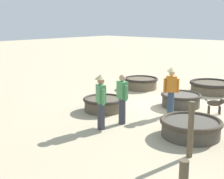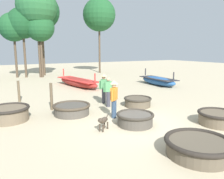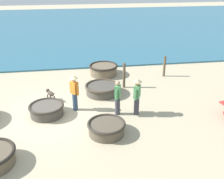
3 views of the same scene
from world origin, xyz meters
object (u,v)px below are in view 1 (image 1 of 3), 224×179
Objects in this scene: coracle_beside_post at (141,83)px; dog at (216,104)px; mooring_post_shoreline at (191,130)px; fisherman_with_hat at (101,98)px; coracle_far_left at (181,99)px; fisherman_standing_left at (122,98)px; fisherman_by_coracle at (171,88)px; coracle_center at (104,104)px; coracle_front_right at (211,87)px; coracle_far_right at (191,127)px.

dog is (-4.39, 1.62, 0.08)m from coracle_beside_post.
fisherman_with_hat is at bearing -0.41° from mooring_post_shoreline.
coracle_beside_post reaches higher than coracle_far_left.
coracle_beside_post is 0.96× the size of fisherman_with_hat.
fisherman_by_coracle is at bearing -110.17° from fisherman_standing_left.
coracle_beside_post reaches higher than coracle_center.
fisherman_with_hat reaches higher than fisherman_standing_left.
coracle_far_left is 0.78× the size of coracle_front_right.
coracle_center is 4.47m from mooring_post_shoreline.
coracle_center is at bearing 52.76° from coracle_far_left.
coracle_center is at bearing 35.67° from dog.
coracle_far_left is at bearing -97.13° from fisherman_standing_left.
fisherman_with_hat is (-1.27, 1.48, 0.69)m from coracle_center.
fisherman_with_hat is 1.06× the size of fisherman_standing_left.
fisherman_by_coracle is 1.71m from dog.
fisherman_by_coracle is at bearing -51.34° from mooring_post_shoreline.
coracle_far_left is at bearing -55.99° from coracle_far_right.
fisherman_with_hat reaches higher than coracle_far_right.
coracle_beside_post is 0.83× the size of coracle_front_right.
fisherman_standing_left reaches higher than dog.
coracle_center is at bearing 28.54° from fisherman_by_coracle.
dog is at bearing 176.90° from coracle_far_left.
coracle_far_left is 0.91× the size of fisherman_by_coracle.
coracle_far_left is (-1.80, -2.36, 0.01)m from coracle_center.
fisherman_with_hat is (0.81, 2.61, 0.00)m from fisherman_by_coracle.
dog is (-1.92, -3.77, -0.59)m from fisherman_with_hat.
dog is (0.37, -2.54, 0.10)m from coracle_far_right.
fisherman_with_hat is 4.27m from dog.
coracle_beside_post is 3.21m from coracle_front_right.
mooring_post_shoreline is at bearing 116.47° from coracle_far_right.
coracle_far_right is (-4.76, 4.16, -0.01)m from coracle_beside_post.
dog is 0.43× the size of mooring_post_shoreline.
fisherman_by_coracle is 1.00× the size of fisherman_with_hat.
fisherman_with_hat is 2.83× the size of dog.
coracle_far_left is at bearing -97.77° from fisherman_with_hat.
coracle_front_right is (1.89, -5.60, 0.00)m from coracle_far_right.
fisherman_by_coracle reaches higher than coracle_far_left.
coracle_front_right is 1.42× the size of mooring_post_shoreline.
fisherman_standing_left is at bearing -16.68° from mooring_post_shoreline.
coracle_far_left is at bearing -3.10° from dog.
coracle_far_right is at bearing -168.98° from fisherman_standing_left.
fisherman_with_hat is at bearing 114.65° from coracle_beside_post.
coracle_front_right reaches higher than coracle_far_left.
coracle_beside_post is 4.35m from fisherman_by_coracle.
coracle_far_right is 2.95× the size of dog.
fisherman_with_hat reaches higher than coracle_front_right.
dog reaches higher than coracle_far_right.
fisherman_by_coracle is (-0.28, 1.23, 0.69)m from coracle_far_left.
fisherman_by_coracle is (1.48, -1.38, 0.68)m from coracle_far_right.
fisherman_by_coracle is at bearing 102.89° from coracle_far_left.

